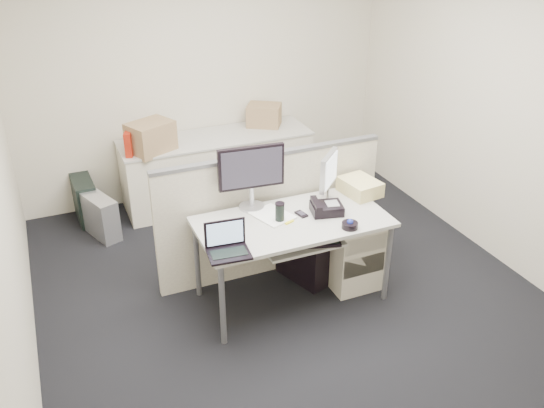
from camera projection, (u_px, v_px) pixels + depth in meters
name	position (u px, v px, depth m)	size (l,w,h in m)	color
floor	(291.00, 296.00, 4.82)	(4.00, 4.50, 0.01)	black
wall_back	(204.00, 72.00, 6.02)	(4.00, 0.02, 2.70)	beige
wall_front	(524.00, 336.00, 2.36)	(4.00, 0.02, 2.70)	beige
wall_right	(507.00, 112.00, 4.88)	(0.02, 4.50, 2.70)	beige
desk	(292.00, 227.00, 4.51)	(1.50, 0.75, 0.73)	#B8B8AD
keyboard_tray	(302.00, 243.00, 4.39)	(0.62, 0.32, 0.02)	#B8B8AD
drawer_pedestal	(348.00, 247.00, 4.90)	(0.40, 0.55, 0.65)	beige
cubicle_partition	(270.00, 215.00, 4.93)	(2.00, 0.06, 1.10)	beige
back_counter	(217.00, 169.00, 6.23)	(2.00, 0.60, 0.72)	beige
monitor_main	(251.00, 178.00, 4.54)	(0.53, 0.21, 0.53)	black
monitor_small	(328.00, 178.00, 4.67)	(0.34, 0.17, 0.42)	#B7B7BC
laptop	(229.00, 242.00, 3.99)	(0.30, 0.22, 0.22)	black
trackball	(350.00, 225.00, 4.36)	(0.12, 0.12, 0.05)	black
desk_phone	(327.00, 209.00, 4.57)	(0.24, 0.20, 0.08)	black
paper_stack	(272.00, 215.00, 4.53)	(0.25, 0.31, 0.01)	white
sticky_pad	(287.00, 221.00, 4.46)	(0.08, 0.08, 0.01)	yellow
travel_mug	(280.00, 213.00, 4.43)	(0.07, 0.07, 0.15)	black
banana	(319.00, 206.00, 4.65)	(0.20, 0.05, 0.04)	gold
cellphone	(301.00, 214.00, 4.55)	(0.06, 0.11, 0.01)	black
manila_folders	(360.00, 187.00, 4.86)	(0.26, 0.33, 0.12)	#DECF77
keyboard	(310.00, 242.00, 4.36)	(0.45, 0.16, 0.02)	black
pc_tower_desk	(303.00, 256.00, 4.95)	(0.19, 0.49, 0.45)	black
pc_tower_spare_dark	(85.00, 200.00, 5.89)	(0.19, 0.48, 0.45)	black
pc_tower_spare_silver	(101.00, 217.00, 5.60)	(0.18, 0.45, 0.42)	#B7B7BC
cardboard_box_left	(151.00, 138.00, 5.65)	(0.42, 0.31, 0.31)	#926F4E
cardboard_box_right	(264.00, 116.00, 6.30)	(0.35, 0.27, 0.25)	#926F4E
red_binder	(130.00, 142.00, 5.61)	(0.06, 0.28, 0.26)	#9F1E0D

